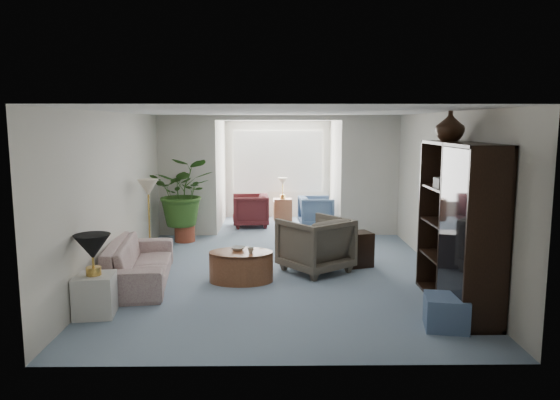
{
  "coord_description": "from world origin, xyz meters",
  "views": [
    {
      "loc": [
        -0.1,
        -7.77,
        2.32
      ],
      "look_at": [
        0.0,
        0.6,
        1.1
      ],
      "focal_mm": 33.51,
      "sensor_mm": 36.0,
      "label": 1
    }
  ],
  "objects_px": {
    "sunroom_table": "(283,209)",
    "table_lamp": "(92,247)",
    "coffee_cup": "(251,250)",
    "floor_lamp": "(148,188)",
    "side_table_dark": "(356,249)",
    "end_table": "(95,295)",
    "coffee_table": "(241,266)",
    "sofa": "(139,262)",
    "framed_picture": "(447,166)",
    "wingback_chair": "(315,244)",
    "ottoman": "(446,312)",
    "plant_pot": "(185,233)",
    "sunroom_chair_maroon": "(250,210)",
    "sunroom_chair_blue": "(316,211)",
    "coffee_bowl": "(238,248)",
    "cabinet_urn": "(450,126)",
    "entertainment_cabinet": "(459,226)"
  },
  "relations": [
    {
      "from": "floor_lamp",
      "to": "sunroom_chair_maroon",
      "type": "relative_size",
      "value": 0.44
    },
    {
      "from": "wingback_chair",
      "to": "side_table_dark",
      "type": "xyz_separation_m",
      "value": [
        0.7,
        0.3,
        -0.15
      ]
    },
    {
      "from": "end_table",
      "to": "side_table_dark",
      "type": "bearing_deg",
      "value": 31.96
    },
    {
      "from": "end_table",
      "to": "cabinet_urn",
      "type": "height_order",
      "value": "cabinet_urn"
    },
    {
      "from": "sofa",
      "to": "side_table_dark",
      "type": "distance_m",
      "value": 3.45
    },
    {
      "from": "coffee_table",
      "to": "sunroom_table",
      "type": "relative_size",
      "value": 1.79
    },
    {
      "from": "framed_picture",
      "to": "cabinet_urn",
      "type": "distance_m",
      "value": 0.98
    },
    {
      "from": "plant_pot",
      "to": "sunroom_chair_maroon",
      "type": "height_order",
      "value": "sunroom_chair_maroon"
    },
    {
      "from": "cabinet_urn",
      "to": "sunroom_chair_maroon",
      "type": "xyz_separation_m",
      "value": [
        -2.87,
        4.82,
        -1.93
      ]
    },
    {
      "from": "wingback_chair",
      "to": "ottoman",
      "type": "height_order",
      "value": "wingback_chair"
    },
    {
      "from": "sofa",
      "to": "floor_lamp",
      "type": "bearing_deg",
      "value": -0.29
    },
    {
      "from": "floor_lamp",
      "to": "ottoman",
      "type": "relative_size",
      "value": 0.77
    },
    {
      "from": "table_lamp",
      "to": "wingback_chair",
      "type": "xyz_separation_m",
      "value": [
        2.84,
        1.91,
        -0.42
      ]
    },
    {
      "from": "table_lamp",
      "to": "sunroom_table",
      "type": "xyz_separation_m",
      "value": [
        2.39,
        6.35,
        -0.59
      ]
    },
    {
      "from": "cabinet_urn",
      "to": "ottoman",
      "type": "distance_m",
      "value": 2.47
    },
    {
      "from": "floor_lamp",
      "to": "wingback_chair",
      "type": "height_order",
      "value": "floor_lamp"
    },
    {
      "from": "coffee_cup",
      "to": "floor_lamp",
      "type": "bearing_deg",
      "value": 142.0
    },
    {
      "from": "table_lamp",
      "to": "coffee_bowl",
      "type": "height_order",
      "value": "table_lamp"
    },
    {
      "from": "table_lamp",
      "to": "coffee_table",
      "type": "bearing_deg",
      "value": 39.2
    },
    {
      "from": "coffee_table",
      "to": "plant_pot",
      "type": "relative_size",
      "value": 2.37
    },
    {
      "from": "coffee_cup",
      "to": "sofa",
      "type": "bearing_deg",
      "value": 177.62
    },
    {
      "from": "floor_lamp",
      "to": "coffee_bowl",
      "type": "relative_size",
      "value": 1.75
    },
    {
      "from": "sunroom_chair_blue",
      "to": "sunroom_table",
      "type": "relative_size",
      "value": 1.43
    },
    {
      "from": "coffee_table",
      "to": "sunroom_table",
      "type": "distance_m",
      "value": 5.02
    },
    {
      "from": "sofa",
      "to": "wingback_chair",
      "type": "xyz_separation_m",
      "value": [
        2.64,
        0.56,
        0.12
      ]
    },
    {
      "from": "side_table_dark",
      "to": "end_table",
      "type": "bearing_deg",
      "value": -148.04
    },
    {
      "from": "table_lamp",
      "to": "coffee_table",
      "type": "distance_m",
      "value": 2.28
    },
    {
      "from": "wingback_chair",
      "to": "cabinet_urn",
      "type": "bearing_deg",
      "value": 108.71
    },
    {
      "from": "coffee_cup",
      "to": "entertainment_cabinet",
      "type": "relative_size",
      "value": 0.04
    },
    {
      "from": "framed_picture",
      "to": "side_table_dark",
      "type": "height_order",
      "value": "framed_picture"
    },
    {
      "from": "ottoman",
      "to": "coffee_table",
      "type": "bearing_deg",
      "value": 143.29
    },
    {
      "from": "end_table",
      "to": "wingback_chair",
      "type": "xyz_separation_m",
      "value": [
        2.84,
        1.91,
        0.18
      ]
    },
    {
      "from": "coffee_cup",
      "to": "side_table_dark",
      "type": "distance_m",
      "value": 1.94
    },
    {
      "from": "side_table_dark",
      "to": "sunroom_chair_maroon",
      "type": "bearing_deg",
      "value": 119.13
    },
    {
      "from": "coffee_bowl",
      "to": "wingback_chair",
      "type": "bearing_deg",
      "value": 19.63
    },
    {
      "from": "coffee_table",
      "to": "sunroom_chair_blue",
      "type": "distance_m",
      "value": 4.47
    },
    {
      "from": "coffee_table",
      "to": "plant_pot",
      "type": "height_order",
      "value": "coffee_table"
    },
    {
      "from": "table_lamp",
      "to": "sunroom_chair_maroon",
      "type": "height_order",
      "value": "table_lamp"
    },
    {
      "from": "coffee_cup",
      "to": "ottoman",
      "type": "distance_m",
      "value": 2.9
    },
    {
      "from": "end_table",
      "to": "coffee_bowl",
      "type": "xyz_separation_m",
      "value": [
        1.64,
        1.48,
        0.22
      ]
    },
    {
      "from": "table_lamp",
      "to": "side_table_dark",
      "type": "distance_m",
      "value": 4.21
    },
    {
      "from": "wingback_chair",
      "to": "side_table_dark",
      "type": "relative_size",
      "value": 1.69
    },
    {
      "from": "table_lamp",
      "to": "coffee_bowl",
      "type": "relative_size",
      "value": 2.14
    },
    {
      "from": "coffee_table",
      "to": "ottoman",
      "type": "distance_m",
      "value": 3.07
    },
    {
      "from": "sunroom_table",
      "to": "table_lamp",
      "type": "bearing_deg",
      "value": -110.65
    },
    {
      "from": "sofa",
      "to": "cabinet_urn",
      "type": "height_order",
      "value": "cabinet_urn"
    },
    {
      "from": "floor_lamp",
      "to": "coffee_bowl",
      "type": "height_order",
      "value": "floor_lamp"
    },
    {
      "from": "plant_pot",
      "to": "ottoman",
      "type": "bearing_deg",
      "value": -50.34
    },
    {
      "from": "sunroom_table",
      "to": "cabinet_urn",
      "type": "bearing_deg",
      "value": -69.19
    },
    {
      "from": "floor_lamp",
      "to": "sunroom_chair_blue",
      "type": "distance_m",
      "value": 4.35
    }
  ]
}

